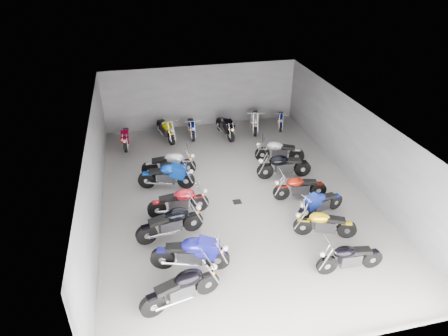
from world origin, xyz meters
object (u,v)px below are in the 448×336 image
(motorcycle_back_b, at_px, (166,129))
(motorcycle_back_d, at_px, (225,127))
(motorcycle_back_f, at_px, (281,119))
(motorcycle_right_e, at_px, (283,166))
(motorcycle_right_b, at_px, (324,224))
(motorcycle_right_f, at_px, (279,151))
(motorcycle_back_c, at_px, (192,127))
(motorcycle_left_d, at_px, (179,201))
(motorcycle_right_c, at_px, (320,203))
(motorcycle_back_a, at_px, (126,137))
(motorcycle_left_c, at_px, (171,223))
(motorcycle_back_e, at_px, (255,120))
(motorcycle_left_a, at_px, (182,288))
(motorcycle_left_f, at_px, (169,164))
(motorcycle_right_d, at_px, (299,187))
(motorcycle_left_e, at_px, (167,176))
(motorcycle_right_a, at_px, (349,257))
(drain_grate, at_px, (237,202))

(motorcycle_back_b, height_order, motorcycle_back_d, motorcycle_back_b)
(motorcycle_back_d, xyz_separation_m, motorcycle_back_f, (3.10, 0.43, -0.07))
(motorcycle_right_e, bearing_deg, motorcycle_right_b, -175.48)
(motorcycle_right_f, bearing_deg, motorcycle_back_c, 61.11)
(motorcycle_left_d, distance_m, motorcycle_right_c, 5.07)
(motorcycle_right_b, xyz_separation_m, motorcycle_back_a, (-6.31, 8.35, -0.03))
(motorcycle_left_c, distance_m, motorcycle_left_d, 1.27)
(motorcycle_right_e, xyz_separation_m, motorcycle_back_c, (-3.07, 4.89, -0.08))
(motorcycle_back_a, height_order, motorcycle_back_e, motorcycle_back_e)
(motorcycle_left_d, height_order, motorcycle_back_a, motorcycle_left_d)
(motorcycle_left_d, xyz_separation_m, motorcycle_right_e, (4.54, 1.58, 0.02))
(motorcycle_back_b, relative_size, motorcycle_back_e, 0.98)
(motorcycle_back_a, relative_size, motorcycle_back_d, 0.91)
(motorcycle_right_b, bearing_deg, motorcycle_back_d, 28.88)
(motorcycle_back_c, bearing_deg, motorcycle_left_d, 80.08)
(motorcycle_left_a, xyz_separation_m, motorcycle_back_e, (5.23, 10.54, -0.01))
(motorcycle_back_c, xyz_separation_m, motorcycle_back_e, (3.30, -0.04, 0.08))
(motorcycle_left_f, bearing_deg, motorcycle_right_f, 95.90)
(motorcycle_left_c, bearing_deg, motorcycle_right_d, 91.03)
(motorcycle_left_e, relative_size, motorcycle_back_b, 1.01)
(motorcycle_left_c, bearing_deg, motorcycle_right_f, 115.93)
(motorcycle_left_f, distance_m, motorcycle_right_a, 8.19)
(motorcycle_left_a, bearing_deg, motorcycle_back_b, 160.50)
(motorcycle_right_b, height_order, motorcycle_back_f, motorcycle_right_b)
(motorcycle_left_f, relative_size, motorcycle_right_b, 1.13)
(motorcycle_back_a, xyz_separation_m, motorcycle_back_e, (6.54, 0.41, 0.08))
(motorcycle_back_c, xyz_separation_m, motorcycle_back_d, (1.65, -0.43, 0.04))
(motorcycle_right_c, bearing_deg, motorcycle_right_e, -7.61)
(motorcycle_right_b, distance_m, motorcycle_back_f, 8.95)
(motorcycle_right_e, bearing_deg, motorcycle_left_d, 113.79)
(motorcycle_right_d, bearing_deg, motorcycle_right_f, 0.31)
(motorcycle_back_d, bearing_deg, motorcycle_right_b, 90.23)
(motorcycle_back_f, bearing_deg, motorcycle_right_e, 90.59)
(motorcycle_left_a, distance_m, motorcycle_right_e, 7.57)
(motorcycle_right_a, xyz_separation_m, motorcycle_back_a, (-6.33, 10.01, -0.03))
(motorcycle_back_c, bearing_deg, motorcycle_back_d, 168.29)
(motorcycle_right_c, distance_m, motorcycle_right_e, 2.77)
(motorcycle_right_b, relative_size, motorcycle_right_d, 0.96)
(motorcycle_right_e, bearing_deg, motorcycle_right_f, -7.61)
(motorcycle_right_b, distance_m, motorcycle_back_a, 10.47)
(motorcycle_right_d, bearing_deg, drain_grate, 88.30)
(motorcycle_back_a, bearing_deg, motorcycle_back_d, -176.58)
(motorcycle_right_b, xyz_separation_m, motorcycle_back_b, (-4.38, 8.71, 0.04))
(motorcycle_right_c, height_order, motorcycle_back_f, motorcycle_right_c)
(motorcycle_right_e, bearing_deg, drain_grate, 124.54)
(motorcycle_left_c, relative_size, motorcycle_left_f, 1.01)
(motorcycle_back_b, bearing_deg, motorcycle_right_c, 107.70)
(motorcycle_left_c, xyz_separation_m, motorcycle_back_b, (0.59, 7.60, -0.02))
(motorcycle_left_f, bearing_deg, motorcycle_right_b, 46.43)
(motorcycle_back_d, bearing_deg, motorcycle_right_f, 109.23)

